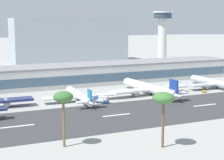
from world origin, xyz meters
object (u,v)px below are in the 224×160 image
object	(u,v)px
airliner_black_tail_gate_3	(217,83)
distant_hotel_block	(70,41)
airliner_blue_tail_gate_1	(80,96)
terminal_building	(83,74)
service_box_truck_0	(102,99)
airliner_navy_tail_gate_2	(151,89)
palm_tree_2	(164,99)
control_tower	(162,32)
service_baggage_tug_1	(204,90)
palm_tree_1	(63,99)

from	to	relation	value
airliner_black_tail_gate_3	distant_hotel_block	bearing A→B (deg)	11.93
distant_hotel_block	airliner_blue_tail_gate_1	xyz separation A→B (m)	(-46.93, -159.57, -16.93)
terminal_building	service_box_truck_0	world-z (taller)	terminal_building
airliner_navy_tail_gate_2	terminal_building	bearing A→B (deg)	18.81
terminal_building	airliner_black_tail_gate_3	world-z (taller)	terminal_building
terminal_building	distant_hotel_block	world-z (taller)	distant_hotel_block
distant_hotel_block	service_box_truck_0	bearing A→B (deg)	-103.10
airliner_black_tail_gate_3	palm_tree_2	world-z (taller)	palm_tree_2
control_tower	airliner_black_tail_gate_3	xyz separation A→B (m)	(-23.81, -96.14, -24.88)
control_tower	airliner_black_tail_gate_3	world-z (taller)	control_tower
service_baggage_tug_1	terminal_building	bearing A→B (deg)	-100.74
distant_hotel_block	service_box_truck_0	xyz separation A→B (m)	(-38.69, -166.27, -17.79)
airliner_blue_tail_gate_1	airliner_black_tail_gate_3	distance (m)	80.30
airliner_navy_tail_gate_2	palm_tree_2	size ratio (longest dim) A/B	2.98
distant_hotel_block	control_tower	bearing A→B (deg)	-47.65
distant_hotel_block	palm_tree_2	xyz separation A→B (m)	(-45.77, -229.95, -4.92)
terminal_building	palm_tree_2	world-z (taller)	palm_tree_2
control_tower	airliner_blue_tail_gate_1	size ratio (longest dim) A/B	1.12
service_box_truck_0	service_baggage_tug_1	bearing A→B (deg)	-129.36
airliner_navy_tail_gate_2	distant_hotel_block	bearing A→B (deg)	-7.19
terminal_building	palm_tree_2	size ratio (longest dim) A/B	11.75
control_tower	airliner_navy_tail_gate_2	size ratio (longest dim) A/B	0.88
service_baggage_tug_1	palm_tree_2	world-z (taller)	palm_tree_2
distant_hotel_block	service_baggage_tug_1	bearing A→B (deg)	-82.91
palm_tree_1	service_box_truck_0	bearing A→B (deg)	56.55
service_baggage_tug_1	palm_tree_1	distance (m)	107.91
airliner_blue_tail_gate_1	service_box_truck_0	world-z (taller)	airliner_blue_tail_gate_1
service_baggage_tug_1	palm_tree_2	bearing A→B (deg)	-9.42
distant_hotel_block	palm_tree_2	size ratio (longest dim) A/B	5.98
airliner_navy_tail_gate_2	control_tower	bearing A→B (deg)	-38.33
control_tower	distant_hotel_block	size ratio (longest dim) A/B	0.44
terminal_building	airliner_navy_tail_gate_2	distance (m)	50.98
airliner_blue_tail_gate_1	service_box_truck_0	distance (m)	10.66
service_baggage_tug_1	airliner_navy_tail_gate_2	bearing A→B (deg)	-63.56
control_tower	palm_tree_2	distance (m)	196.81
service_box_truck_0	palm_tree_1	xyz separation A→B (m)	(-33.78, -51.14, 12.97)
airliner_navy_tail_gate_2	airliner_black_tail_gate_3	xyz separation A→B (m)	(42.17, 0.57, -0.36)
airliner_blue_tail_gate_1	service_box_truck_0	size ratio (longest dim) A/B	6.52
service_box_truck_0	palm_tree_2	xyz separation A→B (m)	(-7.08, -63.67, 12.87)
terminal_building	palm_tree_2	xyz separation A→B (m)	(-17.20, -117.43, 8.76)
airliner_black_tail_gate_3	palm_tree_1	world-z (taller)	palm_tree_1
airliner_black_tail_gate_3	service_baggage_tug_1	size ratio (longest dim) A/B	12.65
airliner_navy_tail_gate_2	palm_tree_1	distance (m)	86.85
service_box_truck_0	airliner_navy_tail_gate_2	bearing A→B (deg)	-118.43
terminal_building	airliner_blue_tail_gate_1	xyz separation A→B (m)	(-18.36, -47.05, -3.25)
palm_tree_1	service_baggage_tug_1	bearing A→B (deg)	29.77
control_tower	airliner_black_tail_gate_3	size ratio (longest dim) A/B	0.99
terminal_building	airliner_blue_tail_gate_1	world-z (taller)	terminal_building
airliner_black_tail_gate_3	palm_tree_1	size ratio (longest dim) A/B	2.64
airliner_blue_tail_gate_1	palm_tree_2	size ratio (longest dim) A/B	2.36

